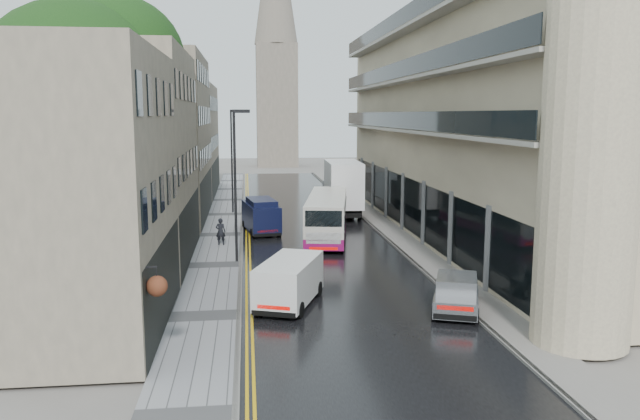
{
  "coord_description": "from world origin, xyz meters",
  "views": [
    {
      "loc": [
        -4.15,
        -12.67,
        7.84
      ],
      "look_at": [
        -0.53,
        18.0,
        3.07
      ],
      "focal_mm": 35.0,
      "sensor_mm": 36.0,
      "label": 1
    }
  ],
  "objects": [
    {
      "name": "modern_block",
      "position": [
        10.3,
        26.0,
        7.0
      ],
      "size": [
        8.0,
        40.0,
        14.0
      ],
      "primitive_type": null,
      "color": "beige",
      "rests_on": "ground"
    },
    {
      "name": "cream_bus",
      "position": [
        -0.63,
        23.43,
        1.39
      ],
      "size": [
        3.96,
        10.28,
        2.74
      ],
      "primitive_type": null,
      "rotation": [
        0.0,
        0.0,
        -0.17
      ],
      "color": "beige",
      "rests_on": "road"
    },
    {
      "name": "church_spire",
      "position": [
        0.5,
        82.0,
        20.0
      ],
      "size": [
        6.4,
        6.4,
        40.0
      ],
      "primitive_type": null,
      "color": "gray",
      "rests_on": "ground"
    },
    {
      "name": "tree_near",
      "position": [
        -12.5,
        20.0,
        6.95
      ],
      "size": [
        10.56,
        10.56,
        13.89
      ],
      "primitive_type": null,
      "color": "black",
      "rests_on": "ground"
    },
    {
      "name": "right_sidewalk",
      "position": [
        5.4,
        27.5,
        0.06
      ],
      "size": [
        1.8,
        85.0,
        0.12
      ],
      "primitive_type": "cube",
      "color": "slate",
      "rests_on": "ground"
    },
    {
      "name": "tree_far",
      "position": [
        -12.2,
        33.0,
        6.23
      ],
      "size": [
        9.24,
        9.24,
        12.46
      ],
      "primitive_type": null,
      "color": "black",
      "rests_on": "ground"
    },
    {
      "name": "lamp_post_far",
      "position": [
        -5.29,
        36.77,
        4.13
      ],
      "size": [
        0.92,
        0.38,
        8.02
      ],
      "primitive_type": null,
      "rotation": [
        0.0,
        0.0,
        -0.2
      ],
      "color": "black",
      "rests_on": "left_sidewalk"
    },
    {
      "name": "old_shop_row",
      "position": [
        -9.45,
        30.0,
        6.0
      ],
      "size": [
        4.5,
        56.0,
        12.0
      ],
      "primitive_type": null,
      "color": "gray",
      "rests_on": "ground"
    },
    {
      "name": "road",
      "position": [
        0.0,
        27.5,
        0.01
      ],
      "size": [
        9.0,
        85.0,
        0.02
      ],
      "primitive_type": "cube",
      "color": "black",
      "rests_on": "ground"
    },
    {
      "name": "navy_van",
      "position": [
        -3.84,
        26.67,
        1.21
      ],
      "size": [
        2.58,
        4.89,
        2.37
      ],
      "primitive_type": null,
      "rotation": [
        0.0,
        0.0,
        0.16
      ],
      "color": "black",
      "rests_on": "road"
    },
    {
      "name": "white_van",
      "position": [
        -3.81,
        11.08,
        1.0
      ],
      "size": [
        3.24,
        4.71,
        1.96
      ],
      "primitive_type": null,
      "rotation": [
        0.0,
        0.0,
        -0.35
      ],
      "color": "white",
      "rests_on": "road"
    },
    {
      "name": "white_lorry",
      "position": [
        2.02,
        33.1,
        2.15
      ],
      "size": [
        2.71,
        8.19,
        4.26
      ],
      "primitive_type": null,
      "rotation": [
        0.0,
        0.0,
        -0.03
      ],
      "color": "white",
      "rests_on": "road"
    },
    {
      "name": "silver_hatchback",
      "position": [
        2.94,
        9.72,
        0.74
      ],
      "size": [
        2.89,
        4.17,
        1.44
      ],
      "primitive_type": null,
      "rotation": [
        0.0,
        0.0,
        -0.35
      ],
      "color": "#A0A0A4",
      "rests_on": "road"
    },
    {
      "name": "left_sidewalk",
      "position": [
        -5.85,
        27.5,
        0.06
      ],
      "size": [
        2.7,
        85.0,
        0.12
      ],
      "primitive_type": "cube",
      "color": "gray",
      "rests_on": "ground"
    },
    {
      "name": "pedestrian",
      "position": [
        -5.75,
        24.17,
        0.93
      ],
      "size": [
        0.64,
        0.46,
        1.62
      ],
      "primitive_type": "imported",
      "rotation": [
        0.0,
        0.0,
        3.01
      ],
      "color": "black",
      "rests_on": "left_sidewalk"
    },
    {
      "name": "lamp_post_near",
      "position": [
        -4.75,
        19.87,
        4.08
      ],
      "size": [
        0.91,
        0.41,
        7.91
      ],
      "primitive_type": null,
      "rotation": [
        0.0,
        0.0,
        0.25
      ],
      "color": "black",
      "rests_on": "left_sidewalk"
    }
  ]
}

